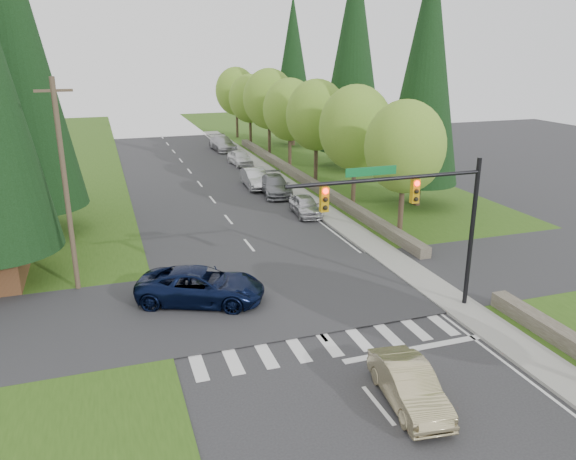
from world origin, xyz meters
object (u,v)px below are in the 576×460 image
suv_navy (201,286)px  parked_car_b (275,185)px  parked_car_e (223,143)px  parked_car_c (255,178)px  parked_car_d (240,158)px  sedan_champagne (409,385)px  parked_car_a (305,205)px

suv_navy → parked_car_b: size_ratio=1.12×
parked_car_e → parked_car_c: bearing=-97.5°
suv_navy → parked_car_d: bearing=6.0°
sedan_champagne → parked_car_c: size_ratio=0.88×
parked_car_c → parked_car_a: bearing=-80.4°
parked_car_a → parked_car_c: 9.02m
sedan_champagne → parked_car_a: (4.38, 21.56, 0.01)m
suv_navy → parked_car_e: 39.95m
parked_car_c → parked_car_e: size_ratio=0.87×
parked_car_b → parked_car_e: size_ratio=0.96×
parked_car_b → parked_car_d: size_ratio=1.23×
parked_car_d → suv_navy: bearing=-111.4°
parked_car_c → parked_car_e: 18.21m
parked_car_a → parked_car_b: size_ratio=0.78×
sedan_champagne → parked_car_b: (4.07, 27.68, 0.07)m
suv_navy → parked_car_e: suv_navy is taller
parked_car_c → sedan_champagne: bearing=-93.8°
parked_car_a → sedan_champagne: bearing=-97.2°
parked_car_a → parked_car_e: 27.11m
parked_car_b → parked_car_e: bearing=96.3°
sedan_champagne → parked_car_d: 40.28m
sedan_champagne → parked_car_b: parked_car_b is taller
parked_car_b → parked_car_d: 12.37m
parked_car_a → parked_car_d: size_ratio=0.97×
suv_navy → parked_car_a: (9.43, 11.70, -0.11)m
sedan_champagne → suv_navy: (-5.05, 9.86, 0.12)m
suv_navy → parked_car_a: size_ratio=1.43×
parked_car_c → parked_car_b: bearing=-71.1°
sedan_champagne → parked_car_d: (4.31, 40.05, 0.03)m
parked_car_a → parked_car_e: size_ratio=0.75×
suv_navy → parked_car_d: (9.35, 30.18, -0.09)m
parked_car_d → parked_car_b: bearing=-95.3°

